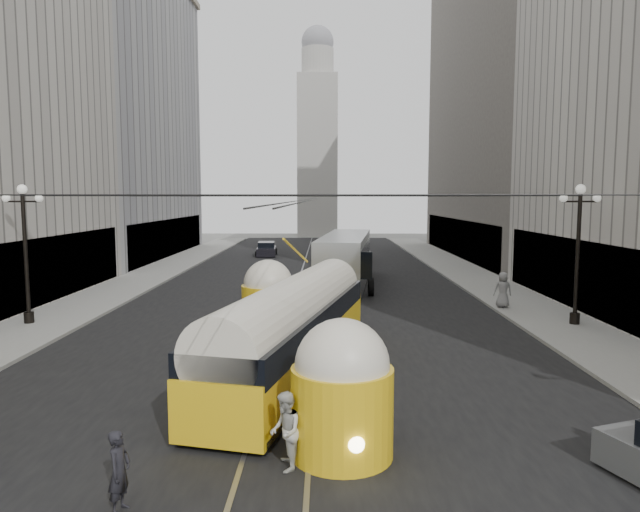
{
  "coord_description": "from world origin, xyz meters",
  "views": [
    {
      "loc": [
        1.11,
        -7.82,
        5.96
      ],
      "look_at": [
        0.91,
        15.24,
        3.56
      ],
      "focal_mm": 32.0,
      "sensor_mm": 36.0,
      "label": 1
    }
  ],
  "objects_px": {
    "city_bus": "(345,257)",
    "streetcar": "(294,328)",
    "pedestrian_crossing_b": "(285,431)",
    "pedestrian_crossing_a": "(119,471)",
    "pedestrian_sidewalk_right": "(503,290)"
  },
  "relations": [
    {
      "from": "streetcar",
      "to": "pedestrian_crossing_b",
      "type": "bearing_deg",
      "value": -88.44
    },
    {
      "from": "city_bus",
      "to": "pedestrian_crossing_b",
      "type": "xyz_separation_m",
      "value": [
        -2.26,
        -26.47,
        -0.99
      ]
    },
    {
      "from": "streetcar",
      "to": "pedestrian_crossing_b",
      "type": "relative_size",
      "value": 8.45
    },
    {
      "from": "pedestrian_crossing_b",
      "to": "pedestrian_sidewalk_right",
      "type": "distance_m",
      "value": 20.51
    },
    {
      "from": "streetcar",
      "to": "pedestrian_crossing_b",
      "type": "distance_m",
      "value": 6.79
    },
    {
      "from": "streetcar",
      "to": "pedestrian_crossing_a",
      "type": "height_order",
      "value": "streetcar"
    },
    {
      "from": "streetcar",
      "to": "pedestrian_sidewalk_right",
      "type": "bearing_deg",
      "value": 46.53
    },
    {
      "from": "city_bus",
      "to": "pedestrian_crossing_b",
      "type": "distance_m",
      "value": 26.59
    },
    {
      "from": "pedestrian_crossing_a",
      "to": "pedestrian_sidewalk_right",
      "type": "bearing_deg",
      "value": -27.44
    },
    {
      "from": "city_bus",
      "to": "pedestrian_sidewalk_right",
      "type": "distance_m",
      "value": 11.85
    },
    {
      "from": "pedestrian_crossing_b",
      "to": "city_bus",
      "type": "bearing_deg",
      "value": 168.55
    },
    {
      "from": "streetcar",
      "to": "city_bus",
      "type": "height_order",
      "value": "city_bus"
    },
    {
      "from": "pedestrian_crossing_a",
      "to": "pedestrian_crossing_b",
      "type": "relative_size",
      "value": 0.92
    },
    {
      "from": "city_bus",
      "to": "pedestrian_sidewalk_right",
      "type": "bearing_deg",
      "value": -47.46
    },
    {
      "from": "city_bus",
      "to": "streetcar",
      "type": "bearing_deg",
      "value": -97.06
    }
  ]
}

